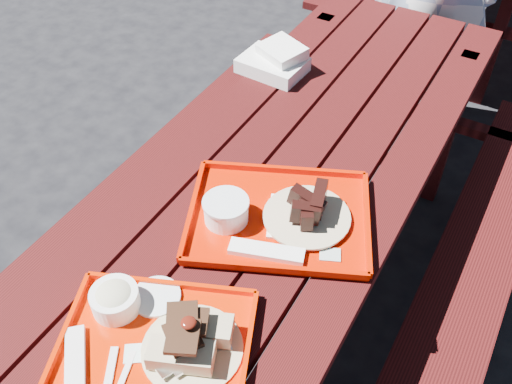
% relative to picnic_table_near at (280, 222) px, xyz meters
% --- Properties ---
extents(ground, '(60.00, 60.00, 0.00)m').
position_rel_picnic_table_near_xyz_m(ground, '(0.00, 0.00, -0.56)').
color(ground, black).
rests_on(ground, ground).
extents(picnic_table_near, '(1.41, 2.40, 0.75)m').
position_rel_picnic_table_near_xyz_m(picnic_table_near, '(0.00, 0.00, 0.00)').
color(picnic_table_near, '#3A0B0B').
rests_on(picnic_table_near, ground).
extents(near_tray, '(0.51, 0.46, 0.13)m').
position_rel_picnic_table_near_xyz_m(near_tray, '(0.01, -0.61, 0.22)').
color(near_tray, red).
rests_on(near_tray, picnic_table_near).
extents(far_tray, '(0.59, 0.53, 0.08)m').
position_rel_picnic_table_near_xyz_m(far_tray, '(0.07, -0.16, 0.21)').
color(far_tray, red).
rests_on(far_tray, picnic_table_near).
extents(white_cloth, '(0.24, 0.21, 0.09)m').
position_rel_picnic_table_near_xyz_m(white_cloth, '(-0.29, 0.50, 0.23)').
color(white_cloth, white).
rests_on(white_cloth, picnic_table_near).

